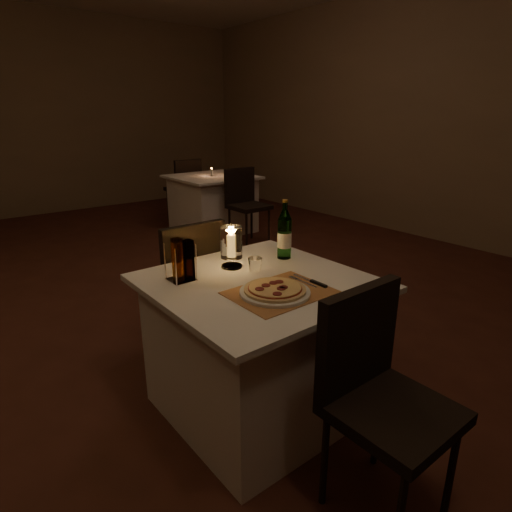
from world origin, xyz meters
TOP-DOWN VIEW (x-y plane):
  - floor at (0.00, 0.00)m, footprint 8.00×10.00m
  - wall_right at (4.01, 0.00)m, footprint 0.02×10.00m
  - main_table at (0.21, -0.81)m, footprint 1.00×1.00m
  - chair_near at (0.21, -1.52)m, footprint 0.42×0.42m
  - chair_far at (0.21, -0.10)m, footprint 0.42×0.42m
  - placemat at (0.19, -0.99)m, footprint 0.45×0.34m
  - plate at (0.16, -0.99)m, footprint 0.32×0.32m
  - pizza at (0.16, -0.99)m, footprint 0.28×0.28m
  - fork at (0.35, -0.96)m, footprint 0.02×0.18m
  - knife at (0.39, -1.02)m, footprint 0.02×0.22m
  - tumbler at (0.27, -0.71)m, footprint 0.07×0.07m
  - water_bottle at (0.54, -0.63)m, footprint 0.08×0.08m
  - hurricane_candle at (0.22, -0.57)m, footprint 0.11×0.11m
  - cruet_caddy at (-0.09, -0.58)m, footprint 0.12×0.12m
  - neighbor_table_right at (2.05, 2.46)m, footprint 1.00×1.00m
  - neighbor_chair_ra at (2.05, 1.75)m, footprint 0.42×0.42m
  - neighbor_chair_rb at (2.05, 3.17)m, footprint 0.42×0.42m
  - neighbor_candle_right at (2.05, 2.46)m, footprint 0.03×0.03m

SIDE VIEW (x-z plane):
  - floor at x=0.00m, z-range -0.02..0.00m
  - main_table at x=0.21m, z-range 0.00..0.74m
  - neighbor_table_right at x=2.05m, z-range 0.00..0.74m
  - chair_near at x=0.21m, z-range 0.10..1.00m
  - chair_far at x=0.21m, z-range 0.10..1.00m
  - neighbor_chair_ra at x=2.05m, z-range 0.10..1.00m
  - neighbor_chair_rb at x=2.05m, z-range 0.10..1.00m
  - placemat at x=0.19m, z-range 0.74..0.74m
  - fork at x=0.35m, z-range 0.74..0.75m
  - knife at x=0.39m, z-range 0.74..0.76m
  - plate at x=0.16m, z-range 0.74..0.76m
  - pizza at x=0.16m, z-range 0.76..0.78m
  - tumbler at x=0.27m, z-range 0.74..0.81m
  - neighbor_candle_right at x=2.05m, z-range 0.73..0.84m
  - cruet_caddy at x=-0.09m, z-range 0.73..0.94m
  - hurricane_candle at x=0.22m, z-range 0.76..0.98m
  - water_bottle at x=0.54m, z-range 0.71..1.04m
  - wall_right at x=4.01m, z-range 0.00..3.00m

